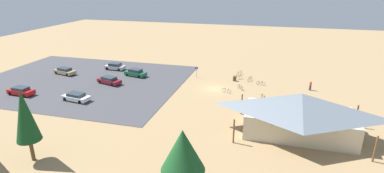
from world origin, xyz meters
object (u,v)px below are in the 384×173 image
Objects in this scene: lot_sign at (197,70)px; bicycle_green_yard_left at (263,97)px; trash_bin at (234,79)px; bicycle_teal_yard_right at (261,83)px; car_white_end_stall at (76,97)px; car_green_by_curb at (135,73)px; car_maroon_near_entry at (109,80)px; car_tan_back_corner at (65,71)px; bicycle_silver_edge_north at (226,91)px; bike_pavilion at (300,112)px; pine_far_west at (183,150)px; car_silver_mid_lot at (115,66)px; pine_midwest at (25,116)px; car_red_far_end at (21,91)px; bicycle_red_yard_front at (250,79)px; bicycle_white_by_bin at (240,73)px; bicycle_purple_lone_west at (240,87)px; visitor_near_lot at (310,85)px; bicycle_black_near_sign at (238,77)px.

lot_sign is 1.45× the size of bicycle_green_yard_left.
bicycle_teal_yard_right is (-4.98, 1.10, -0.11)m from trash_bin.
trash_bin is 28.37m from car_white_end_stall.
bicycle_teal_yard_right is at bearing -177.05° from car_green_by_curb.
bicycle_teal_yard_right is 31.98m from car_white_end_stall.
bicycle_teal_yard_right is at bearing -165.82° from car_maroon_near_entry.
car_white_end_stall is at bearing 133.11° from car_tan_back_corner.
car_maroon_near_entry reaches higher than car_white_end_stall.
car_white_end_stall is at bearing 23.96° from bicycle_silver_edge_north.
car_tan_back_corner is at bearing -17.46° from bike_pavilion.
car_green_by_curb is (19.43, -31.33, -3.98)m from pine_far_west.
bicycle_green_yard_left is at bearing 164.41° from car_silver_mid_lot.
pine_midwest reaches higher than car_red_far_end.
pine_midwest is 38.60m from bicycle_teal_yard_right.
bicycle_teal_yard_right is at bearing 139.34° from bicycle_red_yard_front.
pine_midwest is 1.71× the size of car_white_end_stall.
car_green_by_curb is at bearing 18.44° from bicycle_white_by_bin.
car_silver_mid_lot is 0.88× the size of car_tan_back_corner.
trash_bin is at bearing -93.98° from bicycle_silver_edge_north.
bicycle_purple_lone_west is 37.18m from car_red_far_end.
pine_far_west is 4.09× the size of bicycle_teal_yard_right.
bicycle_silver_edge_north is 0.36× the size of car_red_far_end.
car_maroon_near_entry is (32.48, -10.99, -2.30)m from bike_pavilion.
visitor_near_lot is at bearing -160.01° from bicycle_silver_edge_north.
lot_sign is 1.34× the size of bicycle_silver_edge_north.
bicycle_red_yard_front is at bearing -165.43° from trash_bin.
car_silver_mid_lot is (31.45, -8.78, 0.41)m from bicycle_green_yard_left.
bicycle_white_by_bin is at bearing -24.57° from visitor_near_lot.
bicycle_silver_edge_north is at bearing 85.12° from bicycle_white_by_bin.
bicycle_red_yard_front is at bearing -172.08° from car_green_by_curb.
bicycle_purple_lone_west is 27.82m from car_silver_mid_lot.
bicycle_white_by_bin is at bearing -90.73° from pine_far_west.
pine_midwest reaches higher than trash_bin.
bicycle_teal_yard_right is (-5.45, -5.61, -0.02)m from bicycle_silver_edge_north.
bicycle_black_near_sign is at bearing 90.42° from bicycle_white_by_bin.
bike_pavilion is at bearing 113.03° from bicycle_green_yard_left.
bicycle_red_yard_front is 8.15m from bicycle_silver_edge_north.
car_red_far_end reaches higher than bicycle_black_near_sign.
car_maroon_near_entry reaches higher than bicycle_black_near_sign.
car_white_end_stall is (23.42, 17.90, 0.31)m from bicycle_black_near_sign.
car_green_by_curb is 14.67m from car_tan_back_corner.
pine_midwest reaches higher than car_silver_mid_lot.
car_silver_mid_lot is (8.48, -33.05, -4.44)m from pine_midwest.
lot_sign is 0.51× the size of car_silver_mid_lot.
pine_far_west is at bearing 126.71° from car_silver_mid_lot.
pine_far_west reaches higher than bicycle_silver_edge_north.
bicycle_silver_edge_north is 33.45m from car_tan_back_corner.
bicycle_purple_lone_west is at bearing -153.57° from car_white_end_stall.
bicycle_silver_edge_north is 3.07m from bicycle_purple_lone_west.
bicycle_black_near_sign is (-0.49, -1.20, -0.06)m from trash_bin.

